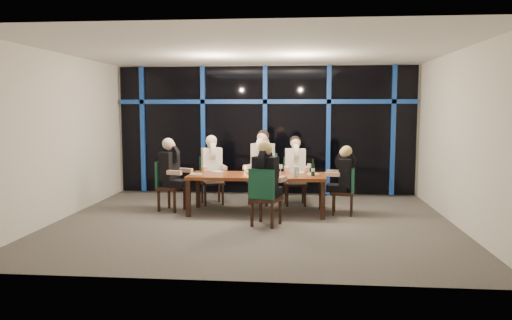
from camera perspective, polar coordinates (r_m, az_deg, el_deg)
The scene contains 29 objects.
room at distance 8.65m, azimuth -0.37°, elevation 6.02°, with size 7.04×7.00×3.02m.
window_wall at distance 11.58m, azimuth 1.11°, elevation 3.67°, with size 6.86×0.43×2.94m.
dining_table at distance 9.54m, azimuth 0.11°, elevation -2.07°, with size 2.60×1.00×0.75m.
chair_far_left at distance 10.57m, azimuth -5.12°, elevation -2.02°, with size 0.59×0.59×0.99m.
chair_far_mid at distance 10.56m, azimuth 0.89°, elevation -1.77°, with size 0.63×0.63×1.06m.
chair_far_right at distance 10.46m, azimuth 4.46°, elevation -2.12°, with size 0.51×0.51×0.98m.
chair_end_left at distance 9.98m, azimuth -10.06°, elevation -2.60°, with size 0.57×0.57×0.98m.
chair_end_right at distance 9.58m, azimuth 10.37°, elevation -3.24°, with size 0.47×0.47×0.89m.
chair_near_mid at distance 8.48m, azimuth 0.94°, elevation -3.94°, with size 0.59×0.59×1.00m.
diner_far_left at distance 10.44m, azimuth -5.05°, elevation 0.05°, with size 0.61×0.68×0.96m.
diner_far_mid at distance 10.43m, azimuth 0.69°, elevation 0.45°, with size 0.64×0.73×1.04m.
diner_far_right at distance 10.33m, azimuth 4.53°, elevation -0.04°, with size 0.52×0.64×0.96m.
diner_end_left at distance 9.88m, azimuth -9.70°, elevation -0.41°, with size 0.67×0.58×0.95m.
diner_end_right at distance 9.54m, azimuth 9.96°, elevation -1.11°, with size 0.58×0.48×0.87m.
diner_near_mid at distance 8.50m, azimuth 1.17°, elevation -1.22°, with size 0.60×0.68×0.97m.
plate_far_left at distance 9.91m, azimuth -4.42°, elevation -1.34°, with size 0.24×0.24×0.01m, color white.
plate_far_mid at distance 9.95m, azimuth -0.63°, elevation -1.30°, with size 0.24×0.24×0.01m, color white.
plate_far_right at distance 9.79m, azimuth 4.88°, elevation -1.44°, with size 0.24×0.24×0.01m, color white.
plate_end_left at distance 9.61m, azimuth -6.87°, elevation -1.61°, with size 0.24×0.24×0.01m, color white.
plate_end_right at distance 9.60m, azimuth 6.58°, elevation -1.61°, with size 0.24×0.24×0.01m, color white.
plate_near_mid at distance 9.04m, azimuth 2.55°, elevation -2.04°, with size 0.24×0.24×0.01m, color white.
wine_bottle at distance 9.40m, azimuth 6.53°, elevation -1.08°, with size 0.07×0.07×0.31m.
water_pitcher at distance 9.22m, azimuth 4.55°, elevation -1.35°, with size 0.12×0.10×0.19m.
tea_light at distance 9.35m, azimuth -0.68°, elevation -1.73°, with size 0.05×0.05×0.03m, color #FDAE4C.
wine_glass_a at distance 9.51m, azimuth -1.28°, elevation -0.87°, with size 0.07×0.07×0.19m.
wine_glass_b at distance 9.68m, azimuth 0.35°, elevation -0.86°, with size 0.06×0.06×0.16m.
wine_glass_c at distance 9.52m, azimuth 2.83°, elevation -0.84°, with size 0.07×0.07×0.19m.
wine_glass_d at distance 9.78m, azimuth -3.83°, elevation -0.80°, with size 0.06×0.06×0.16m.
wine_glass_e at distance 9.70m, azimuth 6.08°, elevation -0.73°, with size 0.07×0.07×0.19m.
Camera 1 is at (0.85, -8.60, 2.02)m, focal length 35.00 mm.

